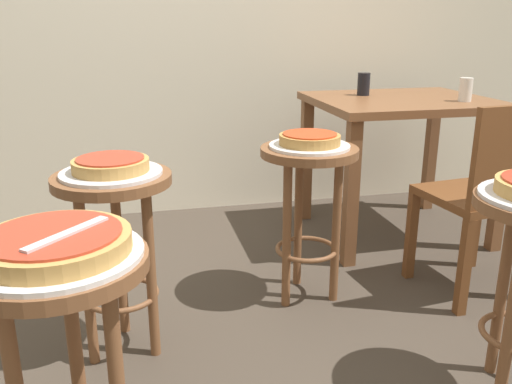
# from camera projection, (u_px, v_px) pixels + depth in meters

# --- Properties ---
(ground_plane) EXTENTS (6.00, 6.00, 0.00)m
(ground_plane) POSITION_uv_depth(u_px,v_px,m) (228.00, 351.00, 2.00)
(ground_plane) COLOR #42382D
(stool_foreground) EXTENTS (0.40, 0.40, 0.66)m
(stool_foreground) POSITION_uv_depth(u_px,v_px,m) (64.00, 326.00, 1.24)
(stool_foreground) COLOR brown
(stool_foreground) RESTS_ON ground_plane
(serving_plate_foreground) EXTENTS (0.38, 0.38, 0.01)m
(serving_plate_foreground) POSITION_uv_depth(u_px,v_px,m) (56.00, 255.00, 1.18)
(serving_plate_foreground) COLOR silver
(serving_plate_foreground) RESTS_ON stool_foreground
(pizza_foreground) EXTENTS (0.33, 0.33, 0.05)m
(pizza_foreground) POSITION_uv_depth(u_px,v_px,m) (54.00, 243.00, 1.17)
(pizza_foreground) COLOR tan
(pizza_foreground) RESTS_ON serving_plate_foreground
(stool_leftside) EXTENTS (0.40, 0.40, 0.66)m
(stool_leftside) POSITION_uv_depth(u_px,v_px,m) (115.00, 222.00, 1.87)
(stool_leftside) COLOR brown
(stool_leftside) RESTS_ON ground_plane
(serving_plate_leftside) EXTENTS (0.34, 0.34, 0.01)m
(serving_plate_leftside) POSITION_uv_depth(u_px,v_px,m) (111.00, 173.00, 1.81)
(serving_plate_leftside) COLOR silver
(serving_plate_leftside) RESTS_ON stool_leftside
(pizza_leftside) EXTENTS (0.25, 0.25, 0.05)m
(pizza_leftside) POSITION_uv_depth(u_px,v_px,m) (111.00, 165.00, 1.81)
(pizza_leftside) COLOR tan
(pizza_leftside) RESTS_ON serving_plate_leftside
(stool_rear) EXTENTS (0.40, 0.40, 0.66)m
(stool_rear) POSITION_uv_depth(u_px,v_px,m) (308.00, 187.00, 2.25)
(stool_rear) COLOR brown
(stool_rear) RESTS_ON ground_plane
(serving_plate_rear) EXTENTS (0.33, 0.33, 0.01)m
(serving_plate_rear) POSITION_uv_depth(u_px,v_px,m) (309.00, 146.00, 2.20)
(serving_plate_rear) COLOR silver
(serving_plate_rear) RESTS_ON stool_rear
(pizza_rear) EXTENTS (0.25, 0.25, 0.05)m
(pizza_rear) POSITION_uv_depth(u_px,v_px,m) (310.00, 139.00, 2.19)
(pizza_rear) COLOR #B78442
(pizza_rear) RESTS_ON serving_plate_rear
(dining_table) EXTENTS (0.91, 0.78, 0.76)m
(dining_table) POSITION_uv_depth(u_px,v_px,m) (400.00, 121.00, 2.92)
(dining_table) COLOR brown
(dining_table) RESTS_ON ground_plane
(cup_near_edge) EXTENTS (0.06, 0.06, 0.12)m
(cup_near_edge) POSITION_uv_depth(u_px,v_px,m) (466.00, 90.00, 2.74)
(cup_near_edge) COLOR silver
(cup_near_edge) RESTS_ON dining_table
(cup_far_edge) EXTENTS (0.07, 0.07, 0.12)m
(cup_far_edge) POSITION_uv_depth(u_px,v_px,m) (364.00, 84.00, 2.96)
(cup_far_edge) COLOR black
(cup_far_edge) RESTS_ON dining_table
(wooden_chair) EXTENTS (0.44, 0.44, 0.85)m
(wooden_chair) POSITION_uv_depth(u_px,v_px,m) (488.00, 193.00, 2.27)
(wooden_chair) COLOR brown
(wooden_chair) RESTS_ON ground_plane
(pizza_server_knife) EXTENTS (0.17, 0.18, 0.01)m
(pizza_server_knife) POSITION_uv_depth(u_px,v_px,m) (67.00, 233.00, 1.15)
(pizza_server_knife) COLOR silver
(pizza_server_knife) RESTS_ON pizza_foreground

